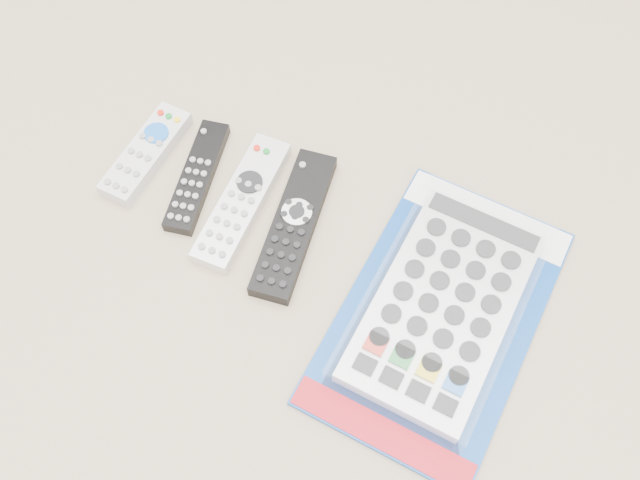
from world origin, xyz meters
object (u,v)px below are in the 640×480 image
(remote_small_grey, at_px, (146,154))
(remote_large_black, at_px, (294,224))
(remote_silver_dvd, at_px, (242,202))
(jumbo_remote_packaged, at_px, (443,306))
(remote_slim_black, at_px, (197,177))

(remote_small_grey, bearing_deg, remote_large_black, -1.75)
(remote_silver_dvd, xyz_separation_m, jumbo_remote_packaged, (0.28, -0.05, 0.01))
(remote_slim_black, bearing_deg, remote_small_grey, 166.67)
(remote_silver_dvd, height_order, jumbo_remote_packaged, jumbo_remote_packaged)
(remote_large_black, bearing_deg, jumbo_remote_packaged, -16.42)
(remote_slim_black, distance_m, jumbo_remote_packaged, 0.36)
(remote_slim_black, xyz_separation_m, remote_silver_dvd, (0.07, -0.01, 0.00))
(remote_small_grey, xyz_separation_m, remote_silver_dvd, (0.15, -0.02, -0.00))
(remote_small_grey, relative_size, remote_large_black, 0.74)
(remote_large_black, bearing_deg, remote_slim_black, 167.09)
(remote_small_grey, distance_m, jumbo_remote_packaged, 0.44)
(remote_silver_dvd, relative_size, remote_large_black, 0.93)
(remote_small_grey, height_order, remote_silver_dvd, same)
(jumbo_remote_packaged, bearing_deg, remote_silver_dvd, 176.65)
(remote_silver_dvd, bearing_deg, jumbo_remote_packaged, -8.72)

